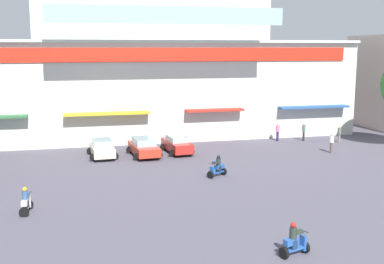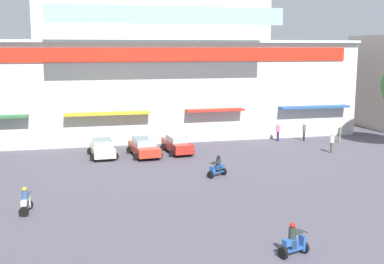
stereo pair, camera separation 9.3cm
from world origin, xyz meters
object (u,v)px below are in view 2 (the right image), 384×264
object	(u,v)px
scooter_rider_2	(217,168)
scooter_rider_4	(294,242)
pedestrian_0	(340,133)
pedestrian_1	(332,142)
parked_car_2	(177,144)
parked_car_1	(144,147)
pedestrian_3	(278,131)
parked_car_0	(102,148)
pedestrian_2	(304,131)
scooter_rider_3	(26,202)

from	to	relation	value
scooter_rider_2	scooter_rider_4	xyz separation A→B (m)	(-0.58, -13.41, 0.01)
pedestrian_0	pedestrian_1	size ratio (longest dim) A/B	0.93
scooter_rider_4	parked_car_2	bearing A→B (deg)	91.43
scooter_rider_2	scooter_rider_4	size ratio (longest dim) A/B	0.99
parked_car_1	pedestrian_3	xyz separation A→B (m)	(13.49, 3.52, 0.20)
parked_car_0	pedestrian_0	size ratio (longest dim) A/B	2.68
parked_car_2	parked_car_1	bearing A→B (deg)	-169.66
parked_car_0	scooter_rider_4	bearing A→B (deg)	-72.36
pedestrian_0	pedestrian_3	distance (m)	5.79
parked_car_2	scooter_rider_4	xyz separation A→B (m)	(0.54, -21.69, -0.12)
pedestrian_2	pedestrian_3	bearing A→B (deg)	167.41
pedestrian_2	parked_car_1	bearing A→B (deg)	-169.45
scooter_rider_2	scooter_rider_3	world-z (taller)	scooter_rider_2
scooter_rider_2	pedestrian_2	world-z (taller)	pedestrian_2
parked_car_0	pedestrian_2	xyz separation A→B (m)	(19.35, 2.56, 0.26)
pedestrian_1	pedestrian_3	xyz separation A→B (m)	(-2.25, 6.15, 0.02)
parked_car_2	scooter_rider_4	size ratio (longest dim) A/B	2.84
parked_car_1	pedestrian_0	size ratio (longest dim) A/B	2.93
scooter_rider_4	scooter_rider_2	bearing A→B (deg)	87.54
scooter_rider_2	scooter_rider_3	xyz separation A→B (m)	(-12.34, -4.80, -0.00)
scooter_rider_4	pedestrian_3	bearing A→B (deg)	67.89
pedestrian_3	scooter_rider_2	bearing A→B (deg)	-129.98
pedestrian_0	pedestrian_2	xyz separation A→B (m)	(-2.94, 1.51, 0.13)
parked_car_0	scooter_rider_2	distance (m)	11.04
pedestrian_1	pedestrian_2	world-z (taller)	pedestrian_2
parked_car_1	pedestrian_1	size ratio (longest dim) A/B	2.73
scooter_rider_4	pedestrian_1	xyz separation A→B (m)	(12.28, 18.53, 0.31)
pedestrian_1	parked_car_2	bearing A→B (deg)	166.15
scooter_rider_3	scooter_rider_4	size ratio (longest dim) A/B	0.97
pedestrian_1	pedestrian_3	distance (m)	6.55
parked_car_0	parked_car_2	bearing A→B (deg)	1.13
scooter_rider_2	pedestrian_1	bearing A→B (deg)	23.64
pedestrian_0	pedestrian_2	size ratio (longest dim) A/B	0.89
pedestrian_2	scooter_rider_4	bearing A→B (deg)	-117.38
pedestrian_1	pedestrian_2	xyz separation A→B (m)	(0.22, 5.60, 0.06)
parked_car_2	pedestrian_2	world-z (taller)	pedestrian_2
parked_car_1	scooter_rider_4	size ratio (longest dim) A/B	2.95
scooter_rider_4	pedestrian_0	size ratio (longest dim) A/B	0.99
parked_car_1	scooter_rider_3	world-z (taller)	parked_car_1
pedestrian_3	scooter_rider_3	bearing A→B (deg)	-143.59
scooter_rider_4	pedestrian_2	world-z (taller)	pedestrian_2
scooter_rider_3	pedestrian_1	world-z (taller)	pedestrian_1
scooter_rider_4	pedestrian_3	distance (m)	26.64
scooter_rider_4	pedestrian_0	world-z (taller)	pedestrian_0
scooter_rider_2	pedestrian_3	size ratio (longest dim) A/B	0.90
scooter_rider_3	scooter_rider_4	xyz separation A→B (m)	(11.76, -8.61, 0.02)
pedestrian_3	parked_car_2	bearing A→B (deg)	-164.21
parked_car_1	parked_car_2	xyz separation A→B (m)	(2.92, 0.53, -0.01)
scooter_rider_2	pedestrian_1	size ratio (longest dim) A/B	0.92
parked_car_0	pedestrian_3	world-z (taller)	pedestrian_3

